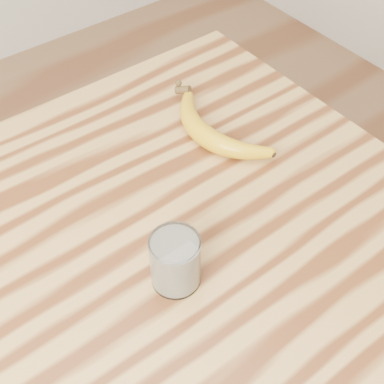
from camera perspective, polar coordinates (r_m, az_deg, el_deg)
table at (r=0.91m, az=-11.45°, el=-13.95°), size 1.20×0.80×0.90m
smoothie_glass at (r=0.75m, az=-1.79°, el=-7.39°), size 0.07×0.07×0.09m
banana at (r=0.96m, az=1.40°, el=5.94°), size 0.14×0.33×0.04m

